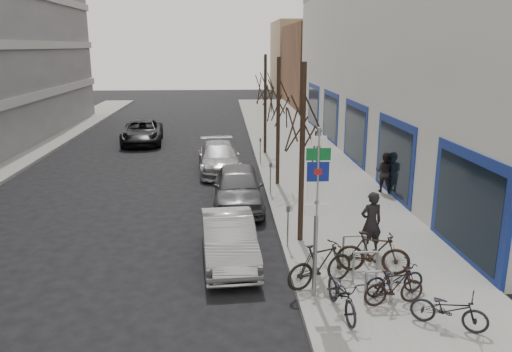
{
  "coord_description": "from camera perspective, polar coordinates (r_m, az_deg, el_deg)",
  "views": [
    {
      "loc": [
        0.31,
        -10.72,
        5.92
      ],
      "look_at": [
        1.29,
        4.27,
        2.0
      ],
      "focal_mm": 35.0,
      "sensor_mm": 36.0,
      "label": 1
    }
  ],
  "objects": [
    {
      "name": "bike_far_inner",
      "position": [
        13.46,
        13.27,
        -8.48
      ],
      "size": [
        1.98,
        1.06,
        1.15
      ],
      "primitive_type": "imported",
      "rotation": [
        0.0,
        0.0,
        1.29
      ],
      "color": "black",
      "rests_on": "sidewalk_east"
    },
    {
      "name": "meter_mid",
      "position": [
        19.95,
        1.66,
        0.09
      ],
      "size": [
        0.1,
        0.08,
        1.27
      ],
      "color": "gray",
      "rests_on": "sidewalk_east"
    },
    {
      "name": "bike_near_left",
      "position": [
        11.44,
        9.83,
        -12.83
      ],
      "size": [
        0.72,
        1.8,
        1.07
      ],
      "primitive_type": "imported",
      "rotation": [
        0.0,
        0.0,
        0.11
      ],
      "color": "black",
      "rests_on": "sidewalk_east"
    },
    {
      "name": "pedestrian_near",
      "position": [
        14.58,
        13.02,
        -5.22
      ],
      "size": [
        0.74,
        0.57,
        1.83
      ],
      "primitive_type": "imported",
      "rotation": [
        0.0,
        0.0,
        3.35
      ],
      "color": "black",
      "rests_on": "sidewalk_east"
    },
    {
      "name": "parked_car_front",
      "position": [
        14.12,
        -3.14,
        -7.22
      ],
      "size": [
        1.71,
        4.17,
        1.34
      ],
      "primitive_type": "imported",
      "rotation": [
        0.0,
        0.0,
        0.07
      ],
      "color": "#A0A1A5",
      "rests_on": "ground"
    },
    {
      "name": "bike_rack",
      "position": [
        12.96,
        12.39,
        -9.69
      ],
      "size": [
        0.66,
        2.26,
        0.83
      ],
      "color": "gray",
      "rests_on": "sidewalk_east"
    },
    {
      "name": "tree_near",
      "position": [
        14.52,
        5.4,
        7.38
      ],
      "size": [
        1.8,
        1.8,
        5.5
      ],
      "color": "black",
      "rests_on": "ground"
    },
    {
      "name": "bike_far_curb",
      "position": [
        11.55,
        21.24,
        -13.69
      ],
      "size": [
        1.61,
        1.21,
        0.97
      ],
      "primitive_type": "imported",
      "rotation": [
        0.0,
        0.0,
        1.05
      ],
      "color": "black",
      "rests_on": "sidewalk_east"
    },
    {
      "name": "lane_car",
      "position": [
        32.0,
        -12.87,
        4.91
      ],
      "size": [
        2.81,
        5.37,
        1.44
      ],
      "primitive_type": "imported",
      "rotation": [
        0.0,
        0.0,
        0.08
      ],
      "color": "black",
      "rests_on": "ground"
    },
    {
      "name": "bike_mid_inner",
      "position": [
        12.55,
        7.37,
        -9.95
      ],
      "size": [
        1.97,
        1.28,
        1.16
      ],
      "primitive_type": "imported",
      "rotation": [
        0.0,
        0.0,
        1.98
      ],
      "color": "black",
      "rests_on": "sidewalk_east"
    },
    {
      "name": "meter_back",
      "position": [
        25.29,
        0.5,
        3.22
      ],
      "size": [
        0.1,
        0.08,
        1.27
      ],
      "color": "gray",
      "rests_on": "sidewalk_east"
    },
    {
      "name": "tree_far",
      "position": [
        27.38,
        1.08,
        10.82
      ],
      "size": [
        1.8,
        1.8,
        5.5
      ],
      "color": "black",
      "rests_on": "ground"
    },
    {
      "name": "tree_mid",
      "position": [
        20.92,
        2.58,
        9.64
      ],
      "size": [
        1.8,
        1.8,
        5.5
      ],
      "color": "black",
      "rests_on": "ground"
    },
    {
      "name": "parked_car_back",
      "position": [
        24.11,
        -4.23,
        2.09
      ],
      "size": [
        2.28,
        4.95,
        1.4
      ],
      "primitive_type": "imported",
      "rotation": [
        0.0,
        0.0,
        0.07
      ],
      "color": "#9A999E",
      "rests_on": "ground"
    },
    {
      "name": "ground",
      "position": [
        12.25,
        -4.88,
        -14.33
      ],
      "size": [
        120.0,
        120.0,
        0.0
      ],
      "primitive_type": "plane",
      "color": "black",
      "rests_on": "ground"
    },
    {
      "name": "pedestrian_far",
      "position": [
        20.84,
        14.51,
        0.46
      ],
      "size": [
        0.74,
        0.71,
        1.67
      ],
      "primitive_type": "imported",
      "rotation": [
        0.0,
        0.0,
        2.48
      ],
      "color": "black",
      "rests_on": "sidewalk_east"
    },
    {
      "name": "highway_sign_pole",
      "position": [
        11.45,
        6.96,
        -3.09
      ],
      "size": [
        0.55,
        0.1,
        4.2
      ],
      "color": "gray",
      "rests_on": "ground"
    },
    {
      "name": "brick_building_far",
      "position": [
        52.32,
        10.53,
        12.29
      ],
      "size": [
        12.0,
        14.0,
        8.0
      ],
      "primitive_type": "cube",
      "color": "brown",
      "rests_on": "ground"
    },
    {
      "name": "parked_car_mid",
      "position": [
        18.77,
        -2.04,
        -1.27
      ],
      "size": [
        1.88,
        4.6,
        1.56
      ],
      "primitive_type": "imported",
      "rotation": [
        0.0,
        0.0,
        -0.01
      ],
      "color": "#504F54",
      "rests_on": "ground"
    },
    {
      "name": "sidewalk_east",
      "position": [
        21.93,
        7.4,
        -0.95
      ],
      "size": [
        5.0,
        70.0,
        0.15
      ],
      "primitive_type": "cube",
      "color": "slate",
      "rests_on": "ground"
    },
    {
      "name": "bike_near_right",
      "position": [
        12.08,
        15.51,
        -12.07
      ],
      "size": [
        1.54,
        0.66,
        0.9
      ],
      "primitive_type": "imported",
      "rotation": [
        0.0,
        0.0,
        1.72
      ],
      "color": "black",
      "rests_on": "sidewalk_east"
    },
    {
      "name": "tan_building_far",
      "position": [
        67.04,
        7.81,
        13.29
      ],
      "size": [
        13.0,
        12.0,
        9.0
      ],
      "primitive_type": "cube",
      "color": "#937A5B",
      "rests_on": "ground"
    },
    {
      "name": "bike_mid_curb",
      "position": [
        12.54,
        15.58,
        -10.95
      ],
      "size": [
        1.61,
        0.79,
        0.94
      ],
      "primitive_type": "imported",
      "rotation": [
        0.0,
        0.0,
        1.79
      ],
      "color": "black",
      "rests_on": "sidewalk_east"
    },
    {
      "name": "meter_front",
      "position": [
        14.72,
        3.67,
        -5.28
      ],
      "size": [
        0.1,
        0.08,
        1.27
      ],
      "color": "gray",
      "rests_on": "sidewalk_east"
    }
  ]
}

